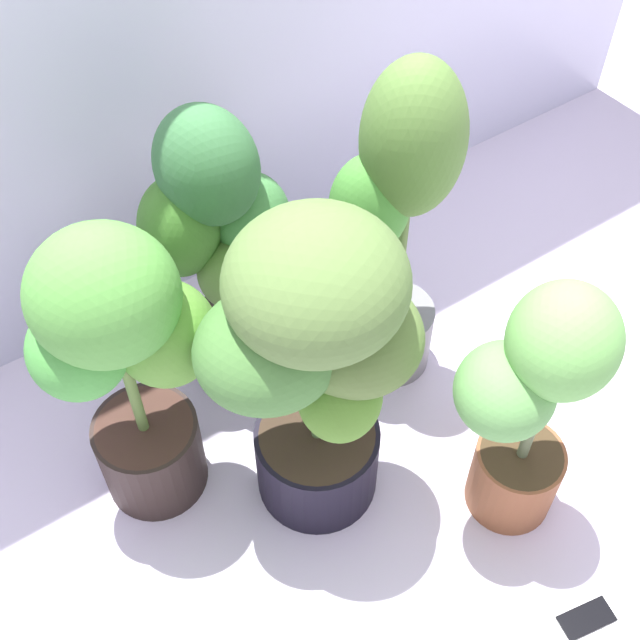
% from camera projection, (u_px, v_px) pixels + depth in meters
% --- Properties ---
extents(ground_plane, '(8.00, 8.00, 0.00)m').
position_uv_depth(ground_plane, '(354.00, 525.00, 1.90)').
color(ground_plane, silver).
rests_on(ground_plane, ground).
extents(potted_plant_center, '(0.49, 0.42, 0.82)m').
position_uv_depth(potted_plant_center, '(315.00, 357.00, 1.58)').
color(potted_plant_center, black).
rests_on(potted_plant_center, ground).
extents(potted_plant_back_center, '(0.37, 0.32, 0.79)m').
position_uv_depth(potted_plant_back_center, '(217.00, 239.00, 1.82)').
color(potted_plant_back_center, '#2D2920').
rests_on(potted_plant_back_center, ground).
extents(potted_plant_back_left, '(0.40, 0.32, 0.79)m').
position_uv_depth(potted_plant_back_left, '(126.00, 358.00, 1.61)').
color(potted_plant_back_left, '#2E211D').
rests_on(potted_plant_back_left, ground).
extents(potted_plant_front_right, '(0.37, 0.30, 0.70)m').
position_uv_depth(potted_plant_front_right, '(530.00, 402.00, 1.62)').
color(potted_plant_front_right, brown).
rests_on(potted_plant_front_right, ground).
extents(potted_plant_back_right, '(0.33, 0.29, 0.88)m').
position_uv_depth(potted_plant_back_right, '(398.00, 212.00, 1.78)').
color(potted_plant_back_right, slate).
rests_on(potted_plant_back_right, ground).
extents(cell_phone, '(0.15, 0.09, 0.01)m').
position_uv_depth(cell_phone, '(586.00, 619.00, 1.76)').
color(cell_phone, white).
rests_on(cell_phone, ground).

